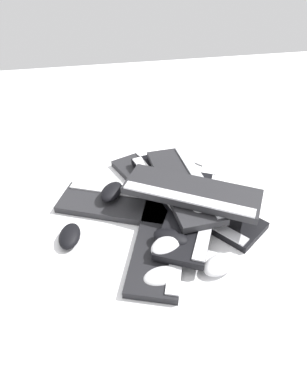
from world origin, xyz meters
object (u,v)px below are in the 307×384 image
at_px(mouse_1, 70,236).
at_px(mouse_5, 162,277).
at_px(keyboard_3, 200,207).
at_px(keyboard_5, 184,184).
at_px(mouse_4, 220,265).
at_px(mouse_2, 200,203).
at_px(keyboard_2, 162,239).
at_px(mouse_0, 167,245).
at_px(keyboard_1, 122,205).
at_px(keyboard_4, 173,187).
at_px(keyboard_0, 156,184).
at_px(mouse_6, 171,238).
at_px(keyboard_6, 192,192).
at_px(keyboard_7, 193,213).
at_px(mouse_3, 112,191).

height_order(mouse_1, mouse_5, same).
relative_size(keyboard_3, mouse_5, 4.02).
height_order(keyboard_5, mouse_4, keyboard_5).
height_order(keyboard_3, mouse_2, mouse_2).
bearing_deg(keyboard_2, mouse_0, -178.04).
bearing_deg(keyboard_1, mouse_4, -143.35).
xyz_separation_m(keyboard_3, keyboard_5, (0.07, 0.04, 0.06)).
bearing_deg(keyboard_3, keyboard_4, 37.67).
height_order(keyboard_0, mouse_6, mouse_6).
relative_size(mouse_4, mouse_5, 1.00).
height_order(keyboard_5, mouse_6, keyboard_5).
xyz_separation_m(keyboard_0, mouse_0, (-0.34, 0.04, 0.04)).
bearing_deg(keyboard_3, keyboard_5, 33.72).
bearing_deg(keyboard_3, keyboard_2, 126.66).
height_order(keyboard_2, keyboard_3, same).
height_order(keyboard_3, keyboard_6, keyboard_6).
relative_size(keyboard_5, mouse_1, 4.08).
bearing_deg(keyboard_3, keyboard_0, 37.59).
bearing_deg(mouse_4, mouse_2, -111.10).
distance_m(keyboard_0, keyboard_7, 0.23).
bearing_deg(keyboard_7, keyboard_3, -40.60).
distance_m(keyboard_2, keyboard_6, 0.18).
distance_m(mouse_0, mouse_4, 0.16).
height_order(keyboard_6, mouse_0, keyboard_6).
bearing_deg(mouse_5, keyboard_6, -128.90).
relative_size(keyboard_1, mouse_5, 4.21).
bearing_deg(keyboard_6, keyboard_7, 178.17).
distance_m(keyboard_2, keyboard_5, 0.23).
height_order(mouse_4, mouse_6, mouse_6).
relative_size(keyboard_6, mouse_5, 4.13).
relative_size(keyboard_2, mouse_3, 4.23).
distance_m(keyboard_4, keyboard_5, 0.05).
height_order(keyboard_4, mouse_1, keyboard_4).
bearing_deg(keyboard_0, keyboard_2, 171.85).
bearing_deg(mouse_0, mouse_1, 128.32).
height_order(keyboard_1, mouse_2, mouse_2).
distance_m(keyboard_1, keyboard_4, 0.20).
distance_m(keyboard_1, keyboard_7, 0.25).
xyz_separation_m(keyboard_7, mouse_6, (-0.10, 0.10, 0.01)).
bearing_deg(keyboard_6, keyboard_4, 14.90).
distance_m(keyboard_7, mouse_1, 0.40).
height_order(keyboard_4, mouse_3, mouse_3).
xyz_separation_m(keyboard_3, mouse_2, (-0.05, 0.02, 0.07)).
distance_m(keyboard_1, keyboard_6, 0.26).
xyz_separation_m(keyboard_0, keyboard_4, (-0.06, -0.05, 0.03)).
xyz_separation_m(keyboard_1, mouse_4, (-0.33, -0.24, 0.01)).
relative_size(keyboard_2, keyboard_6, 1.02).
distance_m(keyboard_5, mouse_6, 0.24).
relative_size(keyboard_0, mouse_5, 4.22).
bearing_deg(mouse_6, keyboard_7, -100.97).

